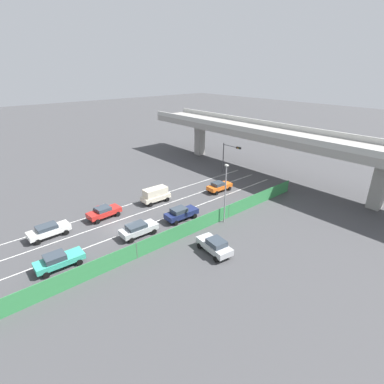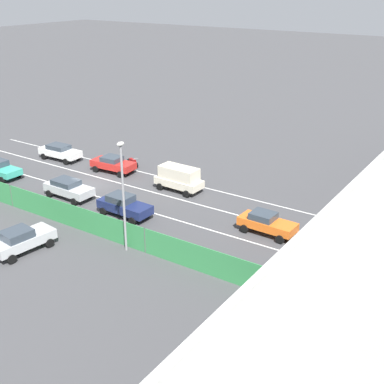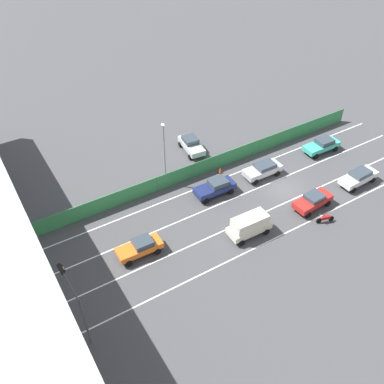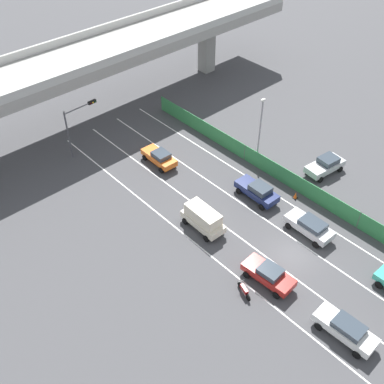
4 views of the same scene
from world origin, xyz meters
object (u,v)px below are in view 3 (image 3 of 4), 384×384
at_px(car_hatchback_white, 359,177).
at_px(street_lamp, 164,150).
at_px(car_taxi_teal, 322,145).
at_px(parked_wagon_silver, 191,144).
at_px(traffic_cone, 220,170).
at_px(motorcycle, 325,218).
at_px(car_van_cream, 249,225).
at_px(car_sedan_silver, 263,169).
at_px(car_sedan_red, 313,200).
at_px(car_sedan_navy, 215,187).
at_px(car_taxi_orange, 140,247).
at_px(traffic_light, 75,299).

xyz_separation_m(car_hatchback_white, street_lamp, (10.97, 18.40, 3.80)).
height_order(car_taxi_teal, parked_wagon_silver, parked_wagon_silver).
bearing_deg(traffic_cone, motorcycle, -159.92).
xyz_separation_m(car_van_cream, street_lamp, (10.95, 3.22, 3.46)).
height_order(car_sedan_silver, traffic_cone, car_sedan_silver).
distance_m(car_sedan_red, car_taxi_teal, 10.78).
bearing_deg(car_sedan_silver, motorcycle, -176.10).
bearing_deg(street_lamp, parked_wagon_silver, -54.65).
height_order(car_sedan_silver, car_hatchback_white, car_hatchback_white).
xyz_separation_m(motorcycle, parked_wagon_silver, (17.75, 4.99, 0.49)).
height_order(car_hatchback_white, traffic_cone, car_hatchback_white).
bearing_deg(car_van_cream, car_sedan_navy, -4.93).
distance_m(car_taxi_orange, traffic_light, 9.43).
distance_m(car_sedan_silver, traffic_light, 26.10).
relative_size(car_taxi_orange, parked_wagon_silver, 0.95).
height_order(car_taxi_orange, car_sedan_navy, car_sedan_navy).
distance_m(traffic_light, street_lamp, 19.12).
bearing_deg(car_taxi_orange, motorcycle, -108.34).
bearing_deg(parked_wagon_silver, car_taxi_teal, -121.50).
bearing_deg(street_lamp, traffic_cone, -102.37).
bearing_deg(traffic_light, street_lamp, -48.75).
relative_size(car_sedan_silver, parked_wagon_silver, 1.00).
distance_m(car_sedan_navy, parked_wagon_silver, 8.58).
height_order(car_sedan_red, car_hatchback_white, car_hatchback_white).
bearing_deg(car_taxi_orange, parked_wagon_silver, -47.13).
bearing_deg(car_van_cream, car_taxi_teal, -67.52).
relative_size(car_hatchback_white, traffic_light, 0.83).
bearing_deg(car_sedan_red, car_taxi_orange, 79.08).
bearing_deg(car_sedan_navy, motorcycle, -143.29).
bearing_deg(parked_wagon_silver, car_hatchback_white, -140.23).
height_order(car_van_cream, parked_wagon_silver, car_van_cream).
bearing_deg(car_sedan_navy, car_taxi_orange, 108.15).
bearing_deg(car_taxi_orange, street_lamp, -41.97).
bearing_deg(traffic_cone, car_taxi_orange, 115.46).
bearing_deg(traffic_light, car_sedan_navy, -65.19).
bearing_deg(car_sedan_silver, car_taxi_orange, 101.15).
bearing_deg(car_taxi_orange, car_taxi_teal, -82.45).
height_order(car_taxi_teal, motorcycle, car_taxi_teal).
xyz_separation_m(car_taxi_teal, traffic_cone, (2.83, 13.11, -0.53)).
bearing_deg(car_hatchback_white, street_lamp, 59.20).
bearing_deg(parked_wagon_silver, car_sedan_navy, 166.33).
bearing_deg(car_taxi_teal, car_sedan_red, 130.66).
bearing_deg(motorcycle, parked_wagon_silver, 15.71).
distance_m(motorcycle, street_lamp, 17.91).
bearing_deg(car_taxi_teal, car_van_cream, 112.48).
bearing_deg(car_sedan_silver, car_taxi_teal, -89.24).
relative_size(car_sedan_silver, car_sedan_navy, 0.99).
xyz_separation_m(car_hatchback_white, traffic_light, (-1.63, 32.77, 3.14)).
relative_size(parked_wagon_silver, street_lamp, 0.58).
bearing_deg(car_van_cream, street_lamp, 16.39).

